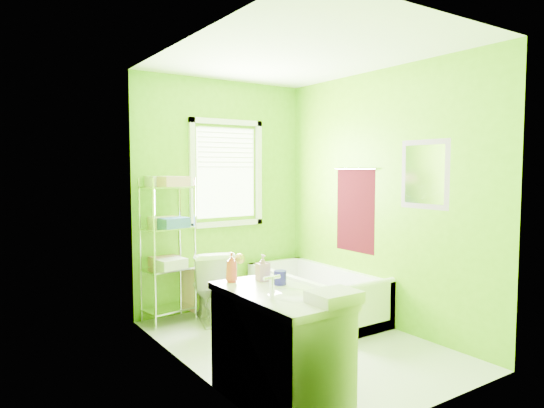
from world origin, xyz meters
TOP-DOWN VIEW (x-y plane):
  - ground at (0.00, 0.00)m, footprint 2.90×2.90m
  - room_envelope at (0.00, 0.00)m, footprint 2.14×2.94m
  - window at (0.05, 1.42)m, footprint 0.92×0.05m
  - door at (-1.04, -1.00)m, footprint 0.09×0.80m
  - right_wall_decor at (1.04, -0.02)m, footprint 0.04×1.48m
  - bathtub at (0.68, 0.55)m, footprint 0.75×1.61m
  - toilet at (-0.35, 1.06)m, footprint 0.62×0.83m
  - vanity at (-0.80, -0.84)m, footprint 0.54×1.05m
  - wire_shelf_unit at (-0.72, 1.27)m, footprint 0.55×0.45m

SIDE VIEW (x-z plane):
  - ground at x=0.00m, z-range 0.00..0.00m
  - bathtub at x=0.68m, z-range -0.09..0.42m
  - toilet at x=-0.35m, z-range 0.00..0.76m
  - vanity at x=-0.80m, z-range -0.08..0.92m
  - wire_shelf_unit at x=-0.72m, z-range 0.16..1.69m
  - door at x=-1.04m, z-range 0.00..2.00m
  - right_wall_decor at x=1.04m, z-range 0.74..1.91m
  - room_envelope at x=0.00m, z-range 0.24..2.86m
  - window at x=0.05m, z-range 1.00..2.22m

